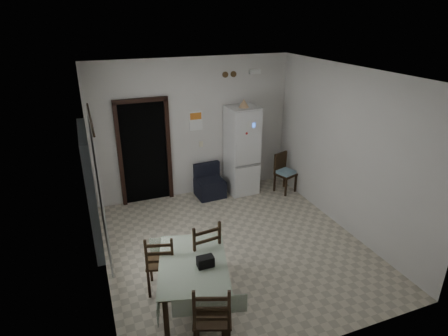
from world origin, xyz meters
TOP-DOWN VIEW (x-y plane):
  - ground at (0.00, 0.00)m, footprint 4.50×4.50m
  - ceiling at (0.00, 0.00)m, footprint 4.20×4.50m
  - wall_back at (0.00, 2.25)m, footprint 4.20×0.02m
  - wall_front at (0.00, -2.25)m, footprint 4.20×0.02m
  - wall_left at (-2.10, 0.00)m, footprint 0.02×4.50m
  - wall_right at (2.10, 0.00)m, footprint 0.02×4.50m
  - doorway at (-1.05, 2.45)m, footprint 1.06×0.52m
  - window_recess at (-2.15, -0.20)m, footprint 0.10×1.20m
  - curtain at (-2.04, -0.20)m, footprint 0.02×1.45m
  - curtain_rod at (-2.03, -0.20)m, footprint 0.02×1.60m
  - calendar at (0.05, 2.24)m, footprint 0.28×0.02m
  - calendar_image at (0.05, 2.23)m, footprint 0.24×0.01m
  - light_switch at (0.15, 2.24)m, footprint 0.08×0.02m
  - vent_left at (0.70, 2.23)m, footprint 0.12×0.03m
  - vent_right at (0.88, 2.23)m, footprint 0.12×0.03m
  - emergency_light at (1.35, 2.21)m, footprint 0.25×0.07m
  - fridge at (0.96, 1.93)m, footprint 0.64×0.64m
  - tan_cone at (0.96, 1.87)m, footprint 0.22×0.22m
  - navy_seat at (0.23, 1.93)m, footprint 0.60×0.59m
  - corner_chair at (1.85, 1.54)m, footprint 0.48×0.48m
  - dining_table at (-1.04, -1.08)m, footprint 1.19×1.51m
  - black_bag at (-0.91, -1.20)m, footprint 0.21×0.13m
  - dining_chair_far_left at (-1.37, -0.60)m, footprint 0.50×0.50m
  - dining_chair_far_right at (-0.78, -0.62)m, footprint 0.50×0.50m
  - dining_chair_near_head at (-1.05, -1.85)m, footprint 0.56×0.56m

SIDE VIEW (x-z plane):
  - ground at x=0.00m, z-range 0.00..0.00m
  - dining_table at x=-1.04m, z-range 0.00..0.69m
  - navy_seat at x=0.23m, z-range 0.00..0.70m
  - corner_chair at x=1.85m, z-range 0.00..0.87m
  - dining_chair_far_left at x=-1.37m, z-range 0.00..0.94m
  - dining_chair_near_head at x=-1.05m, z-range 0.00..1.01m
  - dining_chair_far_right at x=-0.78m, z-range 0.00..1.04m
  - black_bag at x=-0.91m, z-range 0.69..0.83m
  - fridge at x=0.96m, z-range 0.00..1.90m
  - doorway at x=-1.05m, z-range -0.05..2.17m
  - light_switch at x=0.15m, z-range 1.04..1.16m
  - wall_back at x=0.00m, z-range 0.00..2.90m
  - wall_front at x=0.00m, z-range 0.00..2.90m
  - wall_left at x=-2.10m, z-range 0.00..2.90m
  - wall_right at x=2.10m, z-range 0.00..2.90m
  - window_recess at x=-2.15m, z-range 0.75..2.35m
  - curtain at x=-2.04m, z-range 0.62..2.48m
  - calendar at x=0.05m, z-range 1.42..1.82m
  - calendar_image at x=0.05m, z-range 1.65..1.79m
  - tan_cone at x=0.96m, z-range 1.90..2.08m
  - curtain_rod at x=-2.03m, z-range 2.49..2.51m
  - vent_left at x=0.70m, z-range 2.46..2.58m
  - vent_right at x=0.88m, z-range 2.46..2.58m
  - emergency_light at x=1.35m, z-range 2.50..2.59m
  - ceiling at x=0.00m, z-range 2.89..2.91m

